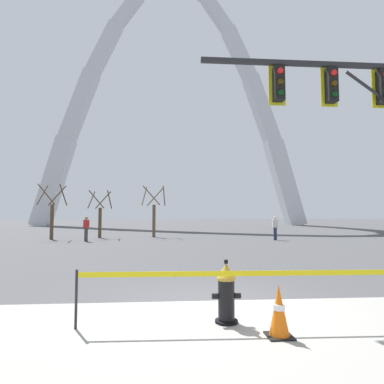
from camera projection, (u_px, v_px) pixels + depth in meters
The scene contains 11 objects.
ground_plane at pixel (210, 303), 6.35m from camera, with size 240.00×240.00×0.00m, color #474749.
fire_hydrant at pixel (226, 293), 5.22m from camera, with size 0.46×0.48×0.99m.
caution_tape_barrier at pixel (238, 286), 5.05m from camera, with size 4.93×0.18×0.88m.
traffic_cone_by_hydrant at pixel (279, 311), 4.61m from camera, with size 0.36×0.36×0.73m.
traffic_signal_gantry at pixel (372, 116), 8.53m from camera, with size 6.42×0.44×6.00m.
monument_arch at pixel (172, 113), 53.15m from camera, with size 43.03×2.64×41.57m.
tree_far_left at pixel (52, 215), 22.83m from camera, with size 1.77×1.78×3.81m.
tree_left_mid at pixel (100, 217), 24.31m from camera, with size 1.62×1.63×3.49m.
tree_center_left at pixel (154, 214), 25.12m from camera, with size 1.79×1.80×3.88m.
pedestrian_walking_left at pixel (275, 228), 22.16m from camera, with size 0.36×0.23×1.59m.
pedestrian_standing_center at pixel (86, 229), 21.08m from camera, with size 0.39×0.36×1.59m.
Camera 1 is at (-0.85, -6.44, 1.71)m, focal length 30.79 mm.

